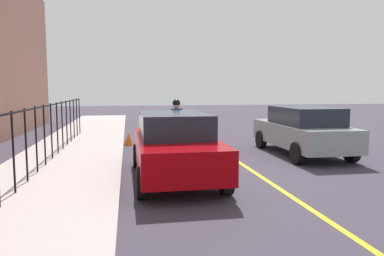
# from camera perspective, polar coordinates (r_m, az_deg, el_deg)

# --- Properties ---
(ground_plane) EXTENTS (80.00, 80.00, 0.00)m
(ground_plane) POSITION_cam_1_polar(r_m,az_deg,el_deg) (9.11, 0.57, -7.63)
(ground_plane) COLOR #3C3441
(lane_line_centre) EXTENTS (36.00, 0.12, 0.01)m
(lane_line_centre) POSITION_cam_1_polar(r_m,az_deg,el_deg) (9.52, 10.15, -7.10)
(lane_line_centre) COLOR yellow
(lane_line_centre) RESTS_ON ground
(sidewalk) EXTENTS (40.00, 3.20, 0.15)m
(sidewalk) POSITION_cam_1_polar(r_m,az_deg,el_deg) (9.13, -21.12, -7.54)
(sidewalk) COLOR #B2A4A1
(sidewalk) RESTS_ON ground
(iron_fence) EXTENTS (15.33, 0.04, 1.60)m
(iron_fence) POSITION_cam_1_polar(r_m,az_deg,el_deg) (9.99, -22.51, 0.16)
(iron_fence) COLOR black
(iron_fence) RESTS_ON sidewalk
(cyclist_lead) EXTENTS (1.71, 0.37, 1.83)m
(cyclist_lead) POSITION_cam_1_polar(r_m,az_deg,el_deg) (12.22, -2.41, 0.20)
(cyclist_lead) COLOR black
(cyclist_lead) RESTS_ON ground
(patrol_sedan) EXTENTS (4.41, 1.94, 1.58)m
(patrol_sedan) POSITION_cam_1_polar(r_m,az_deg,el_deg) (12.58, 16.79, -0.28)
(patrol_sedan) COLOR gray
(patrol_sedan) RESTS_ON ground
(parked_sedan_rear) EXTENTS (4.41, 1.94, 1.58)m
(parked_sedan_rear) POSITION_cam_1_polar(r_m,az_deg,el_deg) (8.85, -2.71, -2.60)
(parked_sedan_rear) COLOR #970107
(parked_sedan_rear) RESTS_ON ground
(traffic_cone_near) EXTENTS (0.36, 0.36, 0.48)m
(traffic_cone_near) POSITION_cam_1_polar(r_m,az_deg,el_deg) (14.35, -9.83, -1.70)
(traffic_cone_near) COLOR orange
(traffic_cone_near) RESTS_ON ground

